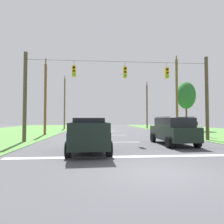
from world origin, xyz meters
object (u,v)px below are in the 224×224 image
object	(u,v)px
utility_pole_mid_left	(45,97)
utility_pole_far_right	(147,105)
utility_pole_mid_right	(177,95)
distant_car_crossing_white	(189,127)
utility_pole_far_left	(65,102)
suv_black	(173,130)
tree_roadside_right	(186,96)
overhead_signal_span	(120,94)
pickup_truck	(89,135)

from	to	relation	value
utility_pole_mid_left	utility_pole_far_right	bearing A→B (deg)	41.92
utility_pole_mid_right	utility_pole_far_right	bearing A→B (deg)	91.15
distant_car_crossing_white	utility_pole_far_left	bearing A→B (deg)	145.67
suv_black	utility_pole_mid_left	bearing A→B (deg)	140.13
utility_pole_mid_right	tree_roadside_right	size ratio (longest dim) A/B	1.26
overhead_signal_span	utility_pole_mid_left	bearing A→B (deg)	138.57
utility_pole_far_right	utility_pole_mid_left	size ratio (longest dim) A/B	1.04
utility_pole_far_right	utility_pole_mid_left	distance (m)	22.25
suv_black	distant_car_crossing_white	world-z (taller)	suv_black
pickup_truck	utility_pole_mid_left	size ratio (longest dim) A/B	0.59
pickup_truck	suv_black	xyz separation A→B (m)	(6.07, 2.30, 0.09)
suv_black	utility_pole_mid_right	world-z (taller)	utility_pole_mid_right
overhead_signal_span	utility_pole_mid_right	size ratio (longest dim) A/B	1.56
pickup_truck	overhead_signal_span	bearing A→B (deg)	63.65
utility_pole_far_right	utility_pole_mid_left	xyz separation A→B (m)	(-16.55, -14.86, -0.15)
distant_car_crossing_white	utility_pole_far_left	world-z (taller)	utility_pole_far_left
pickup_truck	tree_roadside_right	size ratio (longest dim) A/B	0.67
pickup_truck	tree_roadside_right	bearing A→B (deg)	51.70
pickup_truck	utility_pole_mid_left	world-z (taller)	utility_pole_mid_left
pickup_truck	utility_pole_far_right	xyz separation A→B (m)	(10.76, 27.07, 3.76)
overhead_signal_span	tree_roadside_right	world-z (taller)	tree_roadside_right
pickup_truck	utility_pole_mid_right	xyz separation A→B (m)	(11.04, 13.00, 4.09)
suv_black	utility_pole_far_left	size ratio (longest dim) A/B	0.45
utility_pole_mid_right	suv_black	bearing A→B (deg)	-114.97
suv_black	pickup_truck	bearing A→B (deg)	-159.20
distant_car_crossing_white	utility_pole_mid_left	size ratio (longest dim) A/B	0.48
suv_black	tree_roadside_right	world-z (taller)	tree_roadside_right
pickup_truck	tree_roadside_right	distance (m)	25.64
pickup_truck	distant_car_crossing_white	bearing A→B (deg)	47.10
pickup_truck	distant_car_crossing_white	world-z (taller)	pickup_truck
utility_pole_far_right	utility_pole_far_left	world-z (taller)	utility_pole_far_left
suv_black	utility_pole_mid_left	distance (m)	15.85
pickup_truck	tree_roadside_right	world-z (taller)	tree_roadside_right
pickup_truck	utility_pole_far_left	distance (m)	28.37
pickup_truck	utility_pole_far_right	bearing A→B (deg)	68.32
utility_pole_mid_right	utility_pole_far_right	world-z (taller)	utility_pole_mid_right
distant_car_crossing_white	utility_pole_far_right	bearing A→B (deg)	100.85
utility_pole_mid_right	utility_pole_far_left	size ratio (longest dim) A/B	0.97
overhead_signal_span	pickup_truck	xyz separation A→B (m)	(-2.45, -4.94, -3.14)
utility_pole_mid_left	suv_black	bearing A→B (deg)	-39.87
overhead_signal_span	utility_pole_far_right	size ratio (longest dim) A/B	1.68
utility_pole_far_left	overhead_signal_span	bearing A→B (deg)	-69.31
utility_pole_mid_right	utility_pole_mid_left	xyz separation A→B (m)	(-16.84, -0.79, -0.48)
tree_roadside_right	pickup_truck	bearing A→B (deg)	-128.30
tree_roadside_right	overhead_signal_span	bearing A→B (deg)	-131.61
pickup_truck	tree_roadside_right	xyz separation A→B (m)	(15.59, 19.74, 4.94)
utility_pole_mid_right	utility_pole_far_left	xyz separation A→B (m)	(-17.07, 14.38, 0.27)
suv_black	utility_pole_mid_right	size ratio (longest dim) A/B	0.47
utility_pole_mid_right	utility_pole_mid_left	size ratio (longest dim) A/B	1.12
utility_pole_far_left	tree_roadside_right	size ratio (longest dim) A/B	1.30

